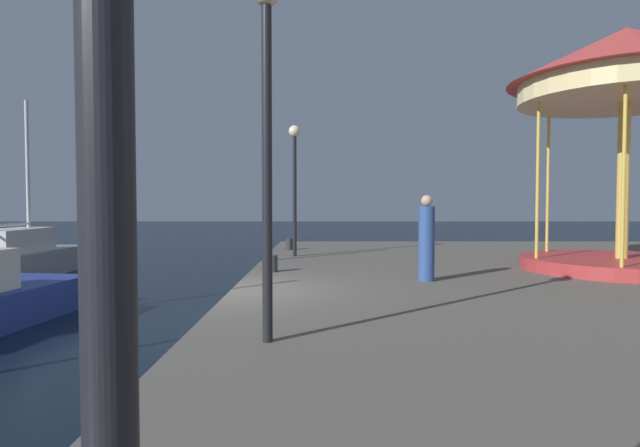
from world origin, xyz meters
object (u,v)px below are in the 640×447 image
Objects in this scene: bollard_center at (287,244)px; person_near_carousel at (425,241)px; lamp_post_mid_promenade at (265,93)px; lamp_post_far_end at (293,166)px; bollard_south at (271,264)px; sailboat_grey at (11,260)px; carousel at (623,88)px.

person_near_carousel is (3.34, -7.33, 0.65)m from bollard_center.
lamp_post_far_end is (-0.16, 9.99, -0.15)m from lamp_post_mid_promenade.
lamp_post_far_end is at bearing 84.59° from bollard_south.
lamp_post_far_end is at bearing -82.25° from bollard_center.
lamp_post_mid_promenade is 2.36× the size of person_near_carousel.
person_near_carousel is at bearing -59.48° from lamp_post_far_end.
sailboat_grey is 18.23m from carousel.
sailboat_grey is 16.36× the size of bollard_south.
lamp_post_far_end is (-8.17, 3.44, -1.66)m from carousel.
carousel is at bearing -33.56° from bollard_center.
person_near_carousel reaches higher than bollard_south.
person_near_carousel is (3.39, -1.45, 0.65)m from bollard_south.
bollard_south is 3.75m from person_near_carousel.
person_near_carousel is at bearing -24.96° from sailboat_grey.
sailboat_grey is at bearing 167.22° from carousel.
lamp_post_far_end reaches higher than bollard_south.
carousel is 3.23× the size of person_near_carousel.
bollard_south is (-0.52, 6.29, -2.74)m from lamp_post_mid_promenade.
bollard_center is at bearing 11.13° from sailboat_grey.
bollard_center is at bearing 89.46° from bollard_south.
lamp_post_far_end is at bearing 120.52° from person_near_carousel.
carousel reaches higher than sailboat_grey.
lamp_post_far_end reaches higher than bollard_center.
carousel reaches higher than lamp_post_far_end.
sailboat_grey reaches higher than bollard_south.
lamp_post_far_end is at bearing 157.16° from carousel.
carousel is 9.02m from lamp_post_far_end.
lamp_post_mid_promenade is at bearing -140.71° from carousel.
sailboat_grey is at bearing 131.33° from lamp_post_mid_promenade.
lamp_post_far_end reaches higher than person_near_carousel.
lamp_post_mid_promenade reaches higher than lamp_post_far_end.
bollard_south is (-0.35, -3.70, -2.59)m from lamp_post_far_end.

